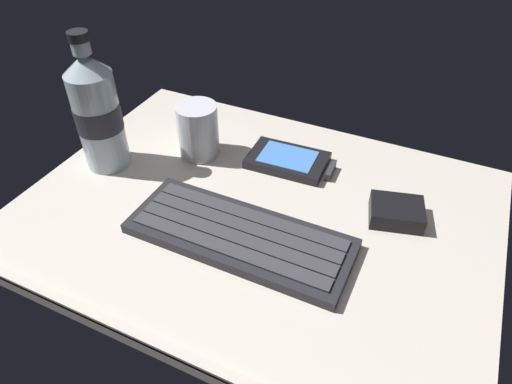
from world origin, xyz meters
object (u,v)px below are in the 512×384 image
object	(u,v)px
handheld_device	(291,161)
juice_cup	(198,132)
keyboard	(239,235)
charger_block	(396,212)
water_bottle	(98,111)

from	to	relation	value
handheld_device	juice_cup	distance (cm)	15.21
juice_cup	handheld_device	bearing A→B (deg)	12.44
keyboard	charger_block	world-z (taller)	charger_block
juice_cup	keyboard	bearing A→B (deg)	-45.26
juice_cup	charger_block	distance (cm)	31.97
handheld_device	juice_cup	bearing A→B (deg)	-167.56
handheld_device	water_bottle	world-z (taller)	water_bottle
water_bottle	juice_cup	bearing A→B (deg)	35.16
keyboard	juice_cup	world-z (taller)	juice_cup
juice_cup	water_bottle	bearing A→B (deg)	-144.84
juice_cup	water_bottle	distance (cm)	14.97
keyboard	water_bottle	world-z (taller)	water_bottle
handheld_device	charger_block	size ratio (longest dim) A/B	1.86
juice_cup	charger_block	bearing A→B (deg)	-3.86
water_bottle	handheld_device	bearing A→B (deg)	23.48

